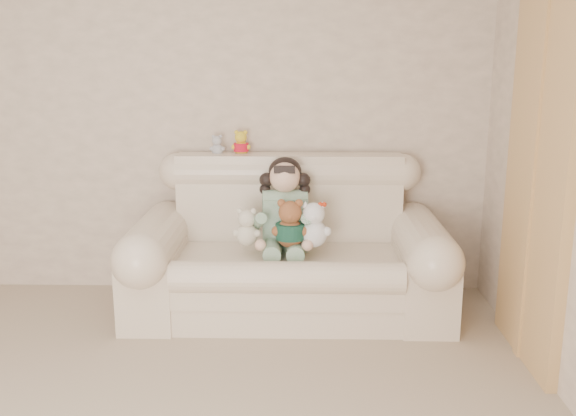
# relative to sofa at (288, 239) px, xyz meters

# --- Properties ---
(wall_back) EXTENTS (4.50, 0.00, 4.50)m
(wall_back) POSITION_rel_sofa_xyz_m (-0.85, 0.50, 0.78)
(wall_back) COLOR beige
(wall_back) RESTS_ON ground
(sofa) EXTENTS (2.10, 0.95, 1.03)m
(sofa) POSITION_rel_sofa_xyz_m (0.00, 0.00, 0.00)
(sofa) COLOR beige
(sofa) RESTS_ON floor
(door_panel) EXTENTS (0.06, 0.90, 2.10)m
(door_panel) POSITION_rel_sofa_xyz_m (1.37, -0.60, 0.54)
(door_panel) COLOR tan
(door_panel) RESTS_ON floor
(seated_child) EXTENTS (0.42, 0.50, 0.63)m
(seated_child) POSITION_rel_sofa_xyz_m (-0.02, 0.08, 0.22)
(seated_child) COLOR #286F3E
(seated_child) RESTS_ON sofa
(brown_teddy) EXTENTS (0.24, 0.18, 0.37)m
(brown_teddy) POSITION_rel_sofa_xyz_m (0.01, -0.12, 0.17)
(brown_teddy) COLOR brown
(brown_teddy) RESTS_ON sofa
(white_cat) EXTENTS (0.26, 0.22, 0.35)m
(white_cat) POSITION_rel_sofa_xyz_m (0.16, -0.11, 0.16)
(white_cat) COLOR white
(white_cat) RESTS_ON sofa
(cream_teddy) EXTENTS (0.23, 0.20, 0.29)m
(cream_teddy) POSITION_rel_sofa_xyz_m (-0.26, -0.09, 0.13)
(cream_teddy) COLOR silver
(cream_teddy) RESTS_ON sofa
(yellow_mini_bear) EXTENTS (0.16, 0.14, 0.21)m
(yellow_mini_bear) POSITION_rel_sofa_xyz_m (-0.34, 0.39, 0.60)
(yellow_mini_bear) COLOR yellow
(yellow_mini_bear) RESTS_ON sofa
(grey_mini_plush) EXTENTS (0.14, 0.12, 0.17)m
(grey_mini_plush) POSITION_rel_sofa_xyz_m (-0.50, 0.38, 0.58)
(grey_mini_plush) COLOR silver
(grey_mini_plush) RESTS_ON sofa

